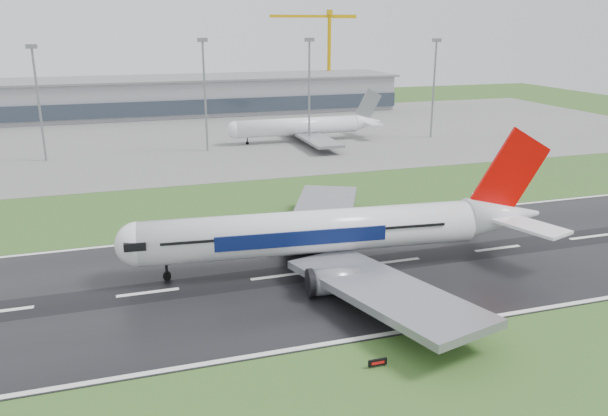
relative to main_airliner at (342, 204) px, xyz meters
name	(u,v)px	position (x,y,z in m)	size (l,w,h in m)	color
ground	(148,293)	(-30.95, -1.26, -10.48)	(520.00, 520.00, 0.00)	#2E541F
runway	(148,293)	(-30.95, -1.26, -10.43)	(400.00, 45.00, 0.10)	black
apron	(125,141)	(-30.95, 123.74, -10.44)	(400.00, 130.00, 0.08)	slate
terminal	(120,98)	(-30.95, 183.74, -2.98)	(240.00, 36.00, 15.00)	gray
main_airliner	(342,204)	(0.00, 0.00, 0.00)	(70.31, 66.97, 20.76)	white
parked_airliner	(304,117)	(26.73, 105.27, -2.32)	(55.12, 51.32, 16.16)	white
tower_crane	(329,57)	(69.23, 198.74, 11.72)	(44.99, 2.45, 44.40)	#CC9905
runway_sign	(378,363)	(-6.81, -29.59, -9.96)	(2.30, 0.26, 1.04)	black
floodmast_2	(39,106)	(-53.56, 98.74, 5.25)	(0.64, 0.64, 31.47)	gray
floodmast_3	(205,98)	(-6.79, 98.74, 5.94)	(0.64, 0.64, 32.84)	gray
floodmast_4	(309,95)	(26.52, 98.74, 5.85)	(0.64, 0.64, 32.65)	gray
floodmast_5	(433,91)	(71.23, 98.74, 5.60)	(0.64, 0.64, 32.16)	gray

